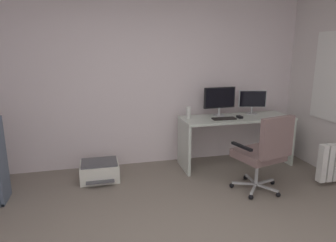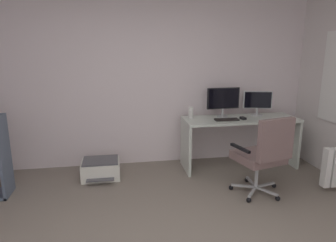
{
  "view_description": "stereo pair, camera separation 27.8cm",
  "coord_description": "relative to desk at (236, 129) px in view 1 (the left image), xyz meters",
  "views": [
    {
      "loc": [
        -0.59,
        -1.94,
        1.75
      ],
      "look_at": [
        0.32,
        1.77,
        0.83
      ],
      "focal_mm": 31.96,
      "sensor_mm": 36.0,
      "label": 1
    },
    {
      "loc": [
        -0.32,
        -1.99,
        1.75
      ],
      "look_at": [
        0.32,
        1.77,
        0.83
      ],
      "focal_mm": 31.96,
      "sensor_mm": 36.0,
      "label": 2
    }
  ],
  "objects": [
    {
      "name": "desktop_speaker",
      "position": [
        -0.73,
        0.1,
        0.27
      ],
      "size": [
        0.07,
        0.07,
        0.17
      ],
      "primitive_type": "cylinder",
      "color": "silver",
      "rests_on": "desk"
    },
    {
      "name": "wall_back",
      "position": [
        -1.46,
        0.46,
        0.8
      ],
      "size": [
        5.22,
        0.1,
        2.74
      ],
      "primitive_type": "cube",
      "color": "silver",
      "rests_on": "ground"
    },
    {
      "name": "computer_mouse",
      "position": [
        0.0,
        -0.08,
        0.21
      ],
      "size": [
        0.07,
        0.11,
        0.03
      ],
      "primitive_type": "cube",
      "rotation": [
        0.0,
        0.0,
        0.1
      ],
      "color": "black",
      "rests_on": "desk"
    },
    {
      "name": "printer",
      "position": [
        -2.05,
        -0.08,
        -0.44
      ],
      "size": [
        0.52,
        0.49,
        0.26
      ],
      "color": "silver",
      "rests_on": "ground"
    },
    {
      "name": "monitor_main",
      "position": [
        -0.23,
        0.14,
        0.45
      ],
      "size": [
        0.5,
        0.18,
        0.44
      ],
      "color": "#B2B5B7",
      "rests_on": "desk"
    },
    {
      "name": "desk",
      "position": [
        0.0,
        0.0,
        0.0
      ],
      "size": [
        1.68,
        0.59,
        0.76
      ],
      "color": "silver",
      "rests_on": "ground"
    },
    {
      "name": "monitor_secondary",
      "position": [
        0.32,
        0.14,
        0.41
      ],
      "size": [
        0.43,
        0.18,
        0.37
      ],
      "color": "#B2B5B7",
      "rests_on": "desk"
    },
    {
      "name": "keyboard",
      "position": [
        -0.25,
        -0.1,
        0.2
      ],
      "size": [
        0.34,
        0.14,
        0.02
      ],
      "primitive_type": "cube",
      "rotation": [
        0.0,
        0.0,
        -0.03
      ],
      "color": "black",
      "rests_on": "desk"
    },
    {
      "name": "office_chair",
      "position": [
        -0.1,
        -0.95,
        -0.02
      ],
      "size": [
        0.65,
        0.68,
        1.0
      ],
      "color": "#B7BABC",
      "rests_on": "ground"
    }
  ]
}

